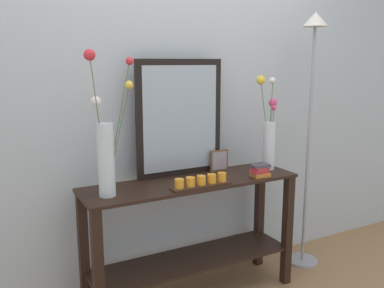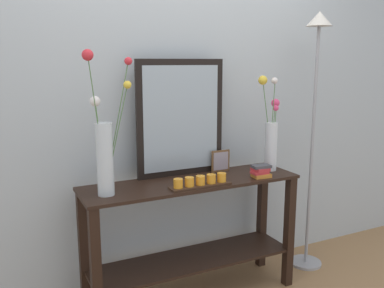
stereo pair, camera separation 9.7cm
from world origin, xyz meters
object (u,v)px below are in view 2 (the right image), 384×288
at_px(picture_frame_small, 220,161).
at_px(console_table, 192,225).
at_px(candle_tray, 200,182).
at_px(book_stack, 261,171).
at_px(vase_right, 271,136).
at_px(floor_lamp, 315,100).
at_px(mirror_leaning, 181,118).
at_px(tall_vase_left, 105,149).

bearing_deg(picture_frame_small, console_table, -156.01).
relative_size(console_table, candle_tray, 3.60).
height_order(candle_tray, picture_frame_small, picture_frame_small).
height_order(candle_tray, book_stack, book_stack).
bearing_deg(vase_right, floor_lamp, 0.92).
bearing_deg(mirror_leaning, console_table, -89.31).
height_order(tall_vase_left, floor_lamp, floor_lamp).
xyz_separation_m(tall_vase_left, candle_tray, (0.55, -0.09, -0.24)).
height_order(picture_frame_small, book_stack, picture_frame_small).
bearing_deg(vase_right, mirror_leaning, 165.70).
xyz_separation_m(mirror_leaning, vase_right, (0.61, -0.16, -0.14)).
bearing_deg(tall_vase_left, picture_frame_small, 11.10).
bearing_deg(picture_frame_small, candle_tray, -138.31).
height_order(console_table, vase_right, vase_right).
height_order(console_table, floor_lamp, floor_lamp).
relative_size(tall_vase_left, book_stack, 6.31).
bearing_deg(floor_lamp, picture_frame_small, 171.37).
xyz_separation_m(mirror_leaning, book_stack, (0.44, -0.29, -0.34)).
xyz_separation_m(mirror_leaning, picture_frame_small, (0.28, -0.04, -0.31)).
bearing_deg(tall_vase_left, floor_lamp, 2.09).
relative_size(picture_frame_small, book_stack, 1.15).
relative_size(mirror_leaning, candle_tray, 1.94).
distance_m(mirror_leaning, vase_right, 0.65).
distance_m(candle_tray, picture_frame_small, 0.39).
distance_m(tall_vase_left, candle_tray, 0.61).
bearing_deg(book_stack, tall_vase_left, 175.32).
height_order(tall_vase_left, book_stack, tall_vase_left).
height_order(mirror_leaning, picture_frame_small, mirror_leaning).
distance_m(candle_tray, floor_lamp, 1.11).
height_order(mirror_leaning, tall_vase_left, tall_vase_left).
relative_size(console_table, tall_vase_left, 1.75).
height_order(tall_vase_left, candle_tray, tall_vase_left).
relative_size(candle_tray, floor_lamp, 0.21).
bearing_deg(book_stack, vase_right, 38.01).
xyz_separation_m(candle_tray, floor_lamp, (1.00, 0.15, 0.44)).
distance_m(mirror_leaning, book_stack, 0.63).
xyz_separation_m(console_table, floor_lamp, (0.99, 0.02, 0.77)).
height_order(mirror_leaning, book_stack, mirror_leaning).
bearing_deg(tall_vase_left, vase_right, 2.47).
relative_size(mirror_leaning, floor_lamp, 0.40).
relative_size(tall_vase_left, candle_tray, 2.06).
distance_m(picture_frame_small, book_stack, 0.30).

